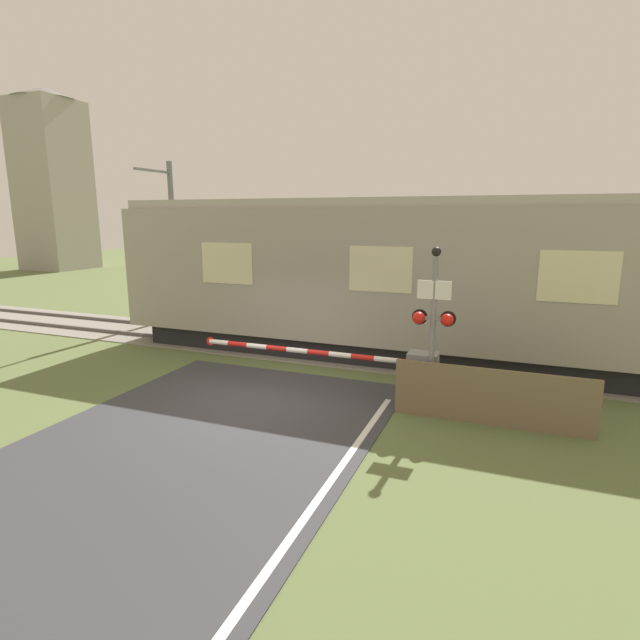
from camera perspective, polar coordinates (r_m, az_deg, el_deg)
The scene contains 8 objects.
ground_plane at distance 10.87m, azimuth -7.32°, elevation -9.04°, with size 80.00×80.00×0.00m, color #5B6B3D.
track_bed at distance 14.65m, azimuth 0.85°, elevation -3.33°, with size 36.00×3.20×0.13m.
train at distance 13.69m, azimuth 8.46°, elevation 4.74°, with size 15.59×3.02×4.30m.
crossing_barrier at distance 10.53m, azimuth 9.27°, elevation -6.15°, with size 5.47×0.44×1.14m.
signal_post at distance 9.83m, azimuth 12.79°, elevation -0.04°, with size 0.84×0.26×3.29m.
catenary_pole at distance 19.42m, azimuth -16.49°, elevation 8.92°, with size 0.20×1.90×5.78m.
distant_building at distance 42.00m, azimuth -28.23°, elevation 13.92°, with size 4.36×4.36×12.62m.
roadside_fence at distance 9.89m, azimuth 18.98°, elevation -8.37°, with size 3.60×0.06×1.10m.
Camera 1 is at (4.94, -8.89, 3.85)m, focal length 28.00 mm.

